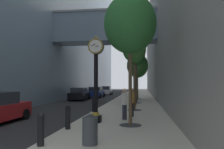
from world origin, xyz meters
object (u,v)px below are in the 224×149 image
Objects in this scene: street_tree_far at (137,66)px; pedestrian_by_clock at (124,103)px; street_tree_mid_far at (136,56)px; pedestrian_walking at (132,101)px; car_white_far at (106,91)px; street_clock at (96,74)px; street_tree_mid_near at (134,50)px; bollard_nearest at (41,128)px; car_blue_mid at (96,92)px; bollard_second at (68,116)px; car_black_trailing at (79,94)px; trash_bin at (90,129)px; bollard_fourth at (94,105)px; street_tree_near at (130,24)px.

pedestrian_by_clock is at bearing -91.41° from street_tree_far.
pedestrian_walking is at bearing -90.38° from street_tree_mid_far.
pedestrian_walking is 0.39× the size of car_white_far.
street_clock is 0.80× the size of street_tree_mid_near.
bollard_nearest is 11.35m from street_tree_mid_near.
street_tree_far reaches higher than bollard_nearest.
car_blue_mid is at bearing 122.06° from street_tree_mid_far.
pedestrian_by_clock reaches higher than bollard_nearest.
car_black_trailing is (-4.72, 18.38, 0.07)m from bollard_second.
trash_bin is 5.39m from pedestrian_by_clock.
bollard_fourth is at bearing -78.74° from car_blue_mid.
street_tree_mid_far is 3.46× the size of pedestrian_walking.
bollard_second is at bearing -101.35° from street_tree_mid_far.
trash_bin is at bearing -81.86° from car_white_far.
pedestrian_by_clock is (-0.42, -4.55, -3.69)m from street_tree_mid_near.
street_tree_mid_far is at bearing -71.69° from car_white_far.
bollard_nearest is 0.25× the size of car_blue_mid.
trash_bin is at bearing -96.78° from street_tree_mid_near.
street_tree_far is (2.76, 14.48, 3.80)m from bollard_fourth.
street_tree_near is 5.03m from pedestrian_walking.
bollard_second is at bearing -128.37° from pedestrian_by_clock.
street_clock is 1.01× the size of car_white_far.
street_clock is 30.68m from car_white_far.
street_tree_near is 12.44m from street_tree_mid_far.
bollard_second is 0.63× the size of pedestrian_walking.
bollard_nearest is 17.25m from street_tree_mid_far.
street_clock is 0.77× the size of street_tree_far.
street_clock is 1.00× the size of car_black_trailing.
trash_bin is (-1.17, -3.65, -4.48)m from street_tree_near.
bollard_second is at bearing -84.03° from car_white_far.
bollard_second is (-0.89, -1.90, -1.95)m from street_clock.
street_tree_mid_far is (2.76, 13.73, 4.38)m from bollard_second.
street_tree_near is (1.87, -0.62, 2.48)m from street_clock.
street_tree_mid_far is 3.45× the size of pedestrian_by_clock.
street_tree_mid_far is at bearing 90.00° from street_tree_mid_near.
car_blue_mid reaches higher than car_white_far.
car_black_trailing is (-7.47, 4.65, -4.31)m from street_tree_mid_far.
pedestrian_by_clock is (2.34, 2.95, 0.36)m from bollard_second.
car_white_far is at bearing 108.31° from street_tree_mid_far.
pedestrian_by_clock reaches higher than car_black_trailing.
pedestrian_by_clock is at bearing -74.03° from car_blue_mid.
trash_bin is at bearing -78.69° from car_blue_mid.
street_clock is at bearing -127.83° from pedestrian_walking.
street_tree_near is at bearing -78.81° from car_white_far.
pedestrian_by_clock is (-0.42, 1.67, -4.07)m from street_tree_near.
pedestrian_walking reaches higher than bollard_nearest.
bollard_second is 14.67m from street_tree_mid_far.
bollard_fourth is 0.18× the size of street_tree_mid_far.
pedestrian_by_clock is 16.96m from car_black_trailing.
street_tree_mid_far is 1.01× the size of street_tree_far.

